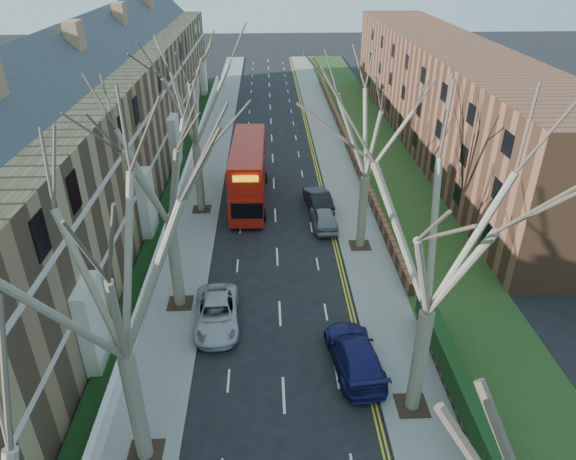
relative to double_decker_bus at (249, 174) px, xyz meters
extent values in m
cube|color=slate|center=(-3.97, 9.15, -2.21)|extent=(3.00, 102.00, 0.12)
cube|color=slate|center=(8.03, 9.15, -2.21)|extent=(3.00, 102.00, 0.12)
cube|color=olive|center=(-11.77, 1.15, 2.73)|extent=(9.00, 78.00, 10.00)
cube|color=#2C2F36|center=(-11.77, 1.15, 8.73)|extent=(4.67, 78.00, 4.67)
cube|color=beige|center=(-7.32, 1.15, 1.23)|extent=(0.12, 78.00, 0.35)
cube|color=beige|center=(-7.32, 1.15, 4.73)|extent=(0.12, 78.00, 0.35)
cube|color=brown|center=(19.53, 13.15, 2.73)|extent=(8.00, 54.00, 10.00)
cube|color=brown|center=(9.73, 13.15, -1.70)|extent=(0.35, 54.00, 0.90)
cube|color=white|center=(-5.62, 1.15, -1.65)|extent=(0.30, 78.00, 1.00)
cube|color=#1F3814|center=(12.53, 9.15, -2.12)|extent=(6.00, 102.00, 0.06)
cylinder|color=#6E614E|center=(-3.67, -23.85, 0.47)|extent=(0.64, 0.64, 5.25)
cube|color=#2D2116|center=(-3.67, -23.85, -2.14)|extent=(1.40, 1.40, 0.05)
cylinder|color=#6E614E|center=(-3.67, -13.85, 0.38)|extent=(0.64, 0.64, 5.07)
cube|color=#2D2116|center=(-3.67, -13.85, -2.14)|extent=(1.40, 1.40, 0.05)
cylinder|color=#6E614E|center=(-3.67, -1.85, 0.47)|extent=(0.60, 0.60, 5.25)
cube|color=#2D2116|center=(-3.67, -1.85, -2.14)|extent=(1.40, 1.40, 0.05)
cylinder|color=#6E614E|center=(7.73, -21.85, 0.47)|extent=(0.64, 0.64, 5.25)
cube|color=#2D2116|center=(7.73, -21.85, -2.14)|extent=(1.40, 1.40, 0.05)
cylinder|color=#6E614E|center=(7.73, -7.85, 0.38)|extent=(0.60, 0.60, 5.07)
cube|color=#2D2116|center=(7.73, -7.85, -2.14)|extent=(1.40, 1.40, 0.05)
cube|color=#A2160B|center=(0.00, 0.00, -0.82)|extent=(2.72, 11.10, 2.21)
cube|color=#A2160B|center=(0.00, 0.00, 1.29)|extent=(2.71, 10.54, 2.01)
cube|color=black|center=(0.00, 0.00, -0.37)|extent=(2.73, 10.21, 0.90)
cube|color=black|center=(0.00, 0.00, 1.39)|extent=(2.72, 9.99, 0.90)
imported|color=#AEAEB4|center=(-1.40, -15.62, -1.57)|extent=(2.61, 5.20, 1.41)
imported|color=#171A53|center=(5.55, -19.17, -1.49)|extent=(2.75, 5.57, 1.56)
imported|color=gray|center=(5.55, -4.80, -1.53)|extent=(1.92, 4.41, 1.48)
imported|color=black|center=(5.41, -1.78, -1.52)|extent=(2.17, 4.77, 1.52)
camera|label=1|loc=(1.50, -37.79, 15.89)|focal=32.00mm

